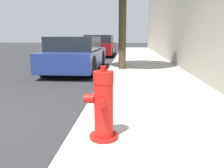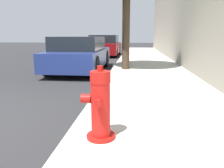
{
  "view_description": "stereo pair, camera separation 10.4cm",
  "coord_description": "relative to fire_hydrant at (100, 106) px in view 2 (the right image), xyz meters",
  "views": [
    {
      "loc": [
        2.74,
        -2.62,
        1.28
      ],
      "look_at": [
        2.47,
        0.93,
        0.5
      ],
      "focal_mm": 35.0,
      "sensor_mm": 36.0,
      "label": 1
    },
    {
      "loc": [
        2.84,
        -2.61,
        1.28
      ],
      "look_at": [
        2.47,
        0.93,
        0.5
      ],
      "focal_mm": 35.0,
      "sensor_mm": 36.0,
      "label": 2
    }
  ],
  "objects": [
    {
      "name": "sidewalk_slab",
      "position": [
        0.89,
        0.27,
        -0.44
      ],
      "size": [
        2.65,
        40.0,
        0.12
      ],
      "color": "#B7B2A8",
      "rests_on": "ground_plane"
    },
    {
      "name": "fire_hydrant",
      "position": [
        0.0,
        0.0,
        0.0
      ],
      "size": [
        0.39,
        0.4,
        0.85
      ],
      "color": "#A91511",
      "rests_on": "sidewalk_slab"
    },
    {
      "name": "parked_car_near",
      "position": [
        -1.63,
        5.6,
        0.12
      ],
      "size": [
        1.75,
        4.08,
        1.26
      ],
      "color": "navy",
      "rests_on": "ground_plane"
    },
    {
      "name": "parked_car_mid",
      "position": [
        -1.6,
        12.08,
        0.15
      ],
      "size": [
        1.86,
        3.9,
        1.34
      ],
      "color": "maroon",
      "rests_on": "ground_plane"
    }
  ]
}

